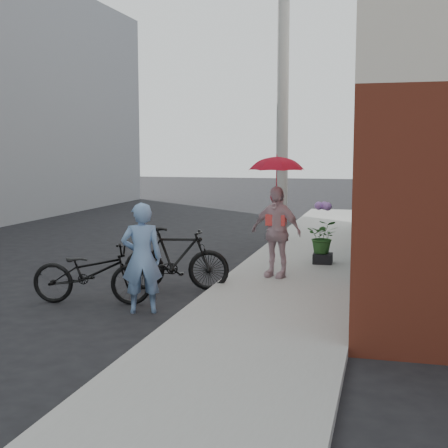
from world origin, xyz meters
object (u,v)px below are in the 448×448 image
at_px(bike_right, 176,259).
at_px(planter, 323,258).
at_px(kimono_woman, 276,232).
at_px(officer, 142,258).
at_px(utility_pole, 283,98).
at_px(bike_left, 92,272).

distance_m(bike_right, planter, 3.23).
distance_m(kimono_woman, planter, 1.75).
relative_size(officer, bike_right, 0.91).
bearing_deg(officer, bike_right, -112.01).
distance_m(bike_right, kimono_woman, 1.79).
bearing_deg(planter, kimono_woman, -114.10).
relative_size(officer, planter, 4.30).
bearing_deg(utility_pole, bike_left, -105.30).
xyz_separation_m(utility_pole, planter, (1.30, -2.93, -3.28)).
bearing_deg(officer, bike_left, -38.89).
bearing_deg(utility_pole, officer, -97.18).
bearing_deg(bike_left, utility_pole, -24.46).
distance_m(utility_pole, bike_right, 6.15).
bearing_deg(bike_right, kimono_woman, -70.28).
bearing_deg(kimono_woman, utility_pole, 114.94).
xyz_separation_m(bike_right, kimono_woman, (1.49, 0.92, 0.38)).
bearing_deg(utility_pole, bike_right, -99.08).
bearing_deg(planter, utility_pole, 113.93).
bearing_deg(kimono_woman, bike_right, -131.81).
bearing_deg(bike_right, officer, 168.00).
xyz_separation_m(bike_left, kimono_woman, (2.42, 2.09, 0.42)).
height_order(utility_pole, kimono_woman, utility_pole).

